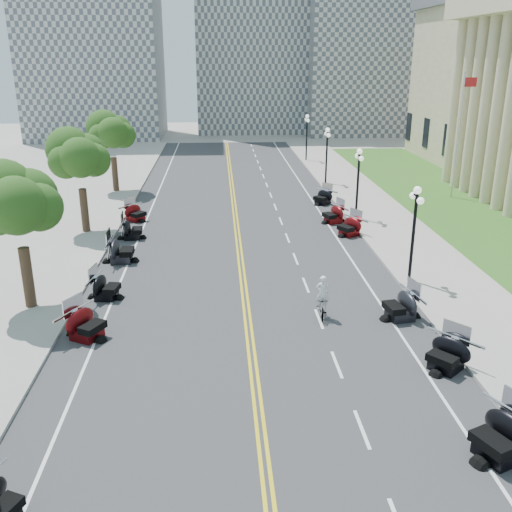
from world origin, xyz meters
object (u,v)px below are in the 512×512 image
object	(u,v)px
flagpole	(458,137)
motorcycle_n_3	(502,435)
bicycle	(322,307)
cyclist_rider	(323,279)

from	to	relation	value
flagpole	motorcycle_n_3	world-z (taller)	flagpole
motorcycle_n_3	bicycle	distance (m)	10.41
bicycle	cyclist_rider	bearing A→B (deg)	96.42
motorcycle_n_3	cyclist_rider	distance (m)	10.45
flagpole	motorcycle_n_3	bearing A→B (deg)	-109.40
flagpole	cyclist_rider	xyz separation A→B (m)	(-14.65, -21.78, -3.17)
motorcycle_n_3	flagpole	bearing A→B (deg)	136.93
flagpole	bicycle	distance (m)	26.63
flagpole	cyclist_rider	size ratio (longest dim) A/B	6.07
bicycle	flagpole	bearing A→B (deg)	62.48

